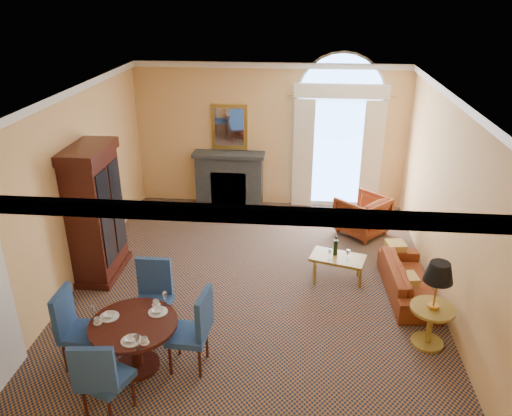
# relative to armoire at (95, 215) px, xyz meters

# --- Properties ---
(ground) EXTENTS (7.50, 7.50, 0.00)m
(ground) POSITION_rel_armoire_xyz_m (2.72, -0.36, -1.12)
(ground) COLOR #12203B
(ground) RESTS_ON ground
(room_envelope) EXTENTS (6.04, 7.52, 3.45)m
(room_envelope) POSITION_rel_armoire_xyz_m (2.69, 0.31, 1.39)
(room_envelope) COLOR #EFBA72
(room_envelope) RESTS_ON ground
(armoire) EXTENTS (0.67, 1.19, 2.33)m
(armoire) POSITION_rel_armoire_xyz_m (0.00, 0.00, 0.00)
(armoire) COLOR black
(armoire) RESTS_ON ground
(dining_table) EXTENTS (1.14, 1.14, 0.92)m
(dining_table) POSITION_rel_armoire_xyz_m (1.37, -2.30, -0.59)
(dining_table) COLOR black
(dining_table) RESTS_ON ground
(dining_chair_north) EXTENTS (0.58, 0.58, 1.13)m
(dining_chair_north) POSITION_rel_armoire_xyz_m (1.39, -1.47, -0.48)
(dining_chair_north) COLOR navy
(dining_chair_north) RESTS_ON ground
(dining_chair_south) EXTENTS (0.65, 0.65, 1.13)m
(dining_chair_south) POSITION_rel_armoire_xyz_m (1.27, -3.18, -0.48)
(dining_chair_south) COLOR navy
(dining_chair_south) RESTS_ON ground
(dining_chair_east) EXTENTS (0.56, 0.55, 1.13)m
(dining_chair_east) POSITION_rel_armoire_xyz_m (2.16, -2.18, -0.48)
(dining_chair_east) COLOR navy
(dining_chair_east) RESTS_ON ground
(dining_chair_west) EXTENTS (0.53, 0.53, 1.13)m
(dining_chair_west) POSITION_rel_armoire_xyz_m (0.57, -2.29, -0.48)
(dining_chair_west) COLOR navy
(dining_chair_west) RESTS_ON ground
(sofa) EXTENTS (0.79, 1.82, 0.52)m
(sofa) POSITION_rel_armoire_xyz_m (5.27, -0.17, -0.86)
(sofa) COLOR maroon
(sofa) RESTS_ON ground
(armchair) EXTENTS (1.23, 1.23, 0.81)m
(armchair) POSITION_rel_armoire_xyz_m (4.71, 1.99, -0.72)
(armchair) COLOR maroon
(armchair) RESTS_ON ground
(coffee_table) EXTENTS (1.00, 0.73, 0.81)m
(coffee_table) POSITION_rel_armoire_xyz_m (4.12, 0.14, -0.70)
(coffee_table) COLOR olive
(coffee_table) RESTS_ON ground
(side_table) EXTENTS (0.62, 0.62, 1.29)m
(side_table) POSITION_rel_armoire_xyz_m (5.32, -1.44, -0.29)
(side_table) COLOR olive
(side_table) RESTS_ON ground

